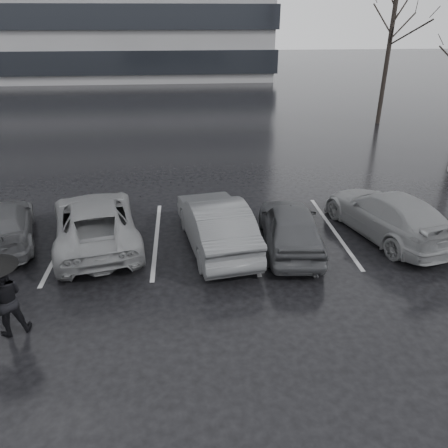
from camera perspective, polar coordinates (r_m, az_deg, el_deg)
name	(u,v)px	position (r m, az deg, el deg)	size (l,w,h in m)	color
ground	(237,278)	(11.46, 1.73, -7.08)	(160.00, 160.00, 0.00)	black
car_main	(291,226)	(12.75, 8.69, -0.28)	(1.60, 3.99, 1.36)	black
car_west_a	(216,223)	(12.64, -1.09, 0.12)	(1.58, 4.52, 1.49)	#313134
car_west_b	(95,222)	(13.40, -16.48, 0.29)	(2.29, 4.96, 1.38)	#525254
car_west_c	(2,225)	(14.44, -27.05, -0.08)	(1.70, 4.18, 1.21)	black
car_east	(388,214)	(14.24, 20.59, 1.21)	(1.94, 4.77, 1.38)	#525254
pedestrian_right	(4,300)	(10.31, -26.75, -8.82)	(0.81, 0.63, 1.66)	black
stall_stripes	(202,236)	(13.56, -2.91, -1.54)	(19.72, 5.00, 0.00)	#98989A
tree_north	(388,51)	(29.30, 20.68, 20.38)	(0.26, 0.26, 8.50)	black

